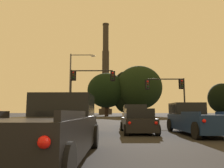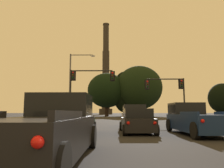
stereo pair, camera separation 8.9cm
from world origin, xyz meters
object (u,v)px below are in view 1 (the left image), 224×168
(traffic_light_overhead_left, at_px, (85,82))
(smokestack, at_px, (106,78))
(pickup_truck_left_lane_third, at_px, (51,128))
(sedan_left_lane_second, at_px, (76,122))
(pickup_truck_right_lane_second, at_px, (196,120))
(street_lamp, at_px, (74,80))
(hatchback_center_lane_second, at_px, (138,122))
(traffic_light_overhead_right, at_px, (171,89))
(suv_center_lane_front, at_px, (134,116))

(traffic_light_overhead_left, height_order, smokestack, smokestack)
(pickup_truck_left_lane_third, height_order, smokestack, smokestack)
(sedan_left_lane_second, bearing_deg, pickup_truck_right_lane_second, 3.26)
(street_lamp, bearing_deg, sedan_left_lane_second, -78.58)
(pickup_truck_right_lane_second, height_order, hatchback_center_lane_second, pickup_truck_right_lane_second)
(pickup_truck_right_lane_second, relative_size, traffic_light_overhead_left, 0.88)
(hatchback_center_lane_second, xyz_separation_m, smokestack, (-6.63, 103.52, 19.06))
(smokestack, bearing_deg, pickup_truck_left_lane_third, -88.16)
(pickup_truck_right_lane_second, bearing_deg, sedan_left_lane_second, -178.71)
(pickup_truck_left_lane_third, height_order, traffic_light_overhead_left, traffic_light_overhead_left)
(street_lamp, bearing_deg, smokestack, 89.76)
(traffic_light_overhead_right, distance_m, street_lamp, 12.83)
(sedan_left_lane_second, xyz_separation_m, traffic_light_overhead_left, (-1.37, 13.43, 4.14))
(pickup_truck_right_lane_second, distance_m, pickup_truck_left_lane_third, 9.28)
(street_lamp, bearing_deg, traffic_light_overhead_right, -14.91)
(pickup_truck_right_lane_second, relative_size, traffic_light_overhead_right, 1.05)
(suv_center_lane_front, height_order, sedan_left_lane_second, suv_center_lane_front)
(suv_center_lane_front, xyz_separation_m, pickup_truck_left_lane_third, (-3.35, -13.11, -0.09))
(suv_center_lane_front, relative_size, pickup_truck_right_lane_second, 0.89)
(pickup_truck_left_lane_third, xyz_separation_m, traffic_light_overhead_right, (8.37, 20.21, 3.22))
(hatchback_center_lane_second, bearing_deg, smokestack, 92.00)
(street_lamp, bearing_deg, pickup_truck_left_lane_third, -80.51)
(pickup_truck_right_lane_second, height_order, pickup_truck_left_lane_third, same)
(sedan_left_lane_second, bearing_deg, pickup_truck_left_lane_third, -85.01)
(sedan_left_lane_second, relative_size, traffic_light_overhead_right, 0.89)
(traffic_light_overhead_left, relative_size, smokestack, 0.13)
(pickup_truck_left_lane_third, relative_size, smokestack, 0.11)
(pickup_truck_left_lane_third, height_order, traffic_light_overhead_right, traffic_light_overhead_right)
(sedan_left_lane_second, height_order, street_lamp, street_lamp)
(suv_center_lane_front, xyz_separation_m, sedan_left_lane_second, (-3.85, -6.61, -0.23))
(hatchback_center_lane_second, bearing_deg, traffic_light_overhead_left, 109.74)
(pickup_truck_left_lane_third, distance_m, traffic_light_overhead_left, 20.41)
(suv_center_lane_front, distance_m, pickup_truck_right_lane_second, 6.96)
(pickup_truck_right_lane_second, relative_size, street_lamp, 0.60)
(suv_center_lane_front, bearing_deg, traffic_light_overhead_left, 126.75)
(traffic_light_overhead_left, xyz_separation_m, street_lamp, (-2.06, 3.56, 0.84))
(sedan_left_lane_second, xyz_separation_m, street_lamp, (-3.43, 16.99, 4.98))
(sedan_left_lane_second, distance_m, street_lamp, 18.04)
(street_lamp, xyz_separation_m, smokestack, (0.36, 87.40, 14.07))
(pickup_truck_left_lane_third, relative_size, traffic_light_overhead_left, 0.88)
(traffic_light_overhead_right, bearing_deg, smokestack, 97.50)
(smokestack, bearing_deg, traffic_light_overhead_left, -88.93)
(suv_center_lane_front, relative_size, traffic_light_overhead_right, 0.93)
(suv_center_lane_front, distance_m, traffic_light_overhead_left, 9.44)
(suv_center_lane_front, distance_m, traffic_light_overhead_right, 9.24)
(pickup_truck_right_lane_second, bearing_deg, pickup_truck_left_lane_third, -134.17)
(hatchback_center_lane_second, distance_m, traffic_light_overhead_left, 14.12)
(pickup_truck_right_lane_second, distance_m, sedan_left_lane_second, 6.81)
(pickup_truck_right_lane_second, bearing_deg, traffic_light_overhead_left, 120.60)
(sedan_left_lane_second, xyz_separation_m, pickup_truck_left_lane_third, (0.49, -6.49, 0.14))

